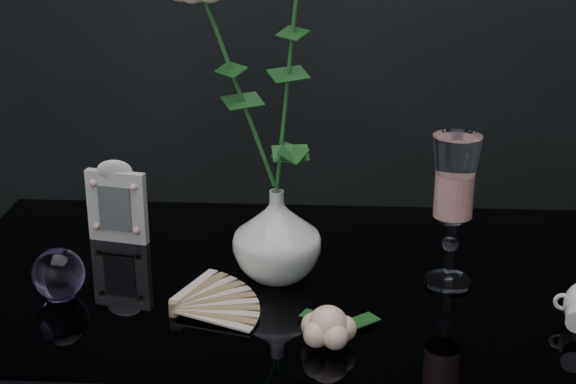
# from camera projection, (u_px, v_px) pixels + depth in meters

# --- Properties ---
(vase) EXTENTS (0.14, 0.14, 0.13)m
(vase) POSITION_uv_depth(u_px,v_px,m) (277.00, 235.00, 1.27)
(vase) COLOR white
(vase) RESTS_ON table
(wine_glass) EXTENTS (0.09, 0.09, 0.22)m
(wine_glass) POSITION_uv_depth(u_px,v_px,m) (453.00, 212.00, 1.23)
(wine_glass) COLOR white
(wine_glass) RESTS_ON table
(picture_frame) EXTENTS (0.12, 0.10, 0.14)m
(picture_frame) POSITION_uv_depth(u_px,v_px,m) (117.00, 201.00, 1.39)
(picture_frame) COLOR silver
(picture_frame) RESTS_ON table
(paperweight) EXTENTS (0.09, 0.09, 0.07)m
(paperweight) POSITION_uv_depth(u_px,v_px,m) (59.00, 274.00, 1.22)
(paperweight) COLOR #9F7ECE
(paperweight) RESTS_ON table
(paper_fan) EXTENTS (0.25, 0.20, 0.02)m
(paper_fan) POSITION_uv_depth(u_px,v_px,m) (174.00, 307.00, 1.18)
(paper_fan) COLOR beige
(paper_fan) RESTS_ON table
(loose_rose) EXTENTS (0.14, 0.17, 0.05)m
(loose_rose) POSITION_uv_depth(u_px,v_px,m) (328.00, 326.00, 1.10)
(loose_rose) COLOR #FFBFA4
(loose_rose) RESTS_ON table
(roses) EXTENTS (0.22, 0.12, 0.46)m
(roses) POSITION_uv_depth(u_px,v_px,m) (268.00, 43.00, 1.18)
(roses) COLOR #FFD4AA
(roses) RESTS_ON vase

